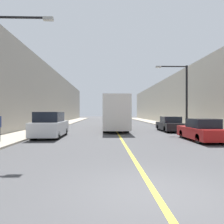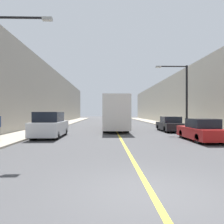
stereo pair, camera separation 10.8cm
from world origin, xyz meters
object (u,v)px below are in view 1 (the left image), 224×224
Objects in this scene: bus at (114,113)px; car_right_near at (202,131)px; street_lamp_right at (183,92)px; car_right_mid at (170,125)px; parked_suv_left at (50,126)px.

bus is 11.22m from car_right_near.
car_right_mid is at bearing 147.71° from street_lamp_right.
street_lamp_right is (1.14, 6.55, 3.19)m from car_right_near.
street_lamp_right reaches higher than car_right_near.
bus is 2.60× the size of car_right_mid.
street_lamp_right is at bearing 80.13° from car_right_near.
parked_suv_left is at bearing 167.50° from car_right_near.
street_lamp_right is (6.54, -3.21, 1.99)m from bus.
street_lamp_right is at bearing 19.70° from parked_suv_left.
car_right_mid is 3.43m from street_lamp_right.
bus is 6.14m from car_right_mid.
car_right_near is 7.38m from street_lamp_right.
car_right_mid is (10.67, 4.88, -0.22)m from parked_suv_left.
car_right_mid is (5.47, -2.53, -1.20)m from bus.
parked_suv_left is (-5.20, -7.41, -0.98)m from bus.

